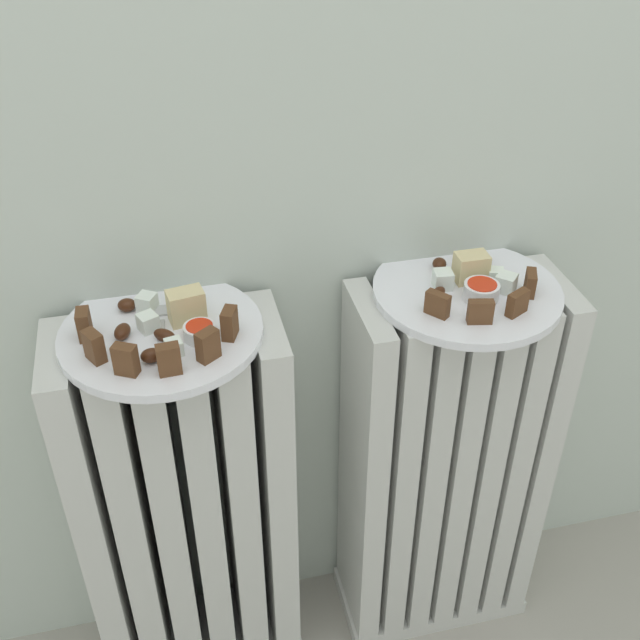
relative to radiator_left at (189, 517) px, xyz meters
The scene contains 33 objects.
radiator_left is the anchor object (origin of this frame).
radiator_right 0.41m from the radiator_left, ahead, with size 0.32×0.15×0.67m.
plate_left 0.35m from the radiator_left, 116.57° to the right, with size 0.26×0.26×0.01m, color white.
plate_right 0.54m from the radiator_left, ahead, with size 0.26×0.26×0.01m, color white.
dark_cake_slice_left_0 0.38m from the radiator_left, behind, with size 0.03×0.02×0.04m, color #56351E.
dark_cake_slice_left_1 0.38m from the radiator_left, 150.40° to the right, with size 0.03×0.02×0.04m, color #56351E.
dark_cake_slice_left_2 0.38m from the radiator_left, 118.54° to the right, with size 0.03×0.02×0.04m, color #56351E.
dark_cake_slice_left_3 0.38m from the radiator_left, 86.67° to the right, with size 0.03×0.02×0.04m, color #56351E.
dark_cake_slice_left_4 0.38m from the radiator_left, 54.81° to the right, with size 0.03×0.02×0.04m, color #56351E.
dark_cake_slice_left_5 0.38m from the radiator_left, 22.95° to the right, with size 0.03×0.02×0.04m, color #56351E.
marble_cake_slice_left_0 0.37m from the radiator_left, 17.60° to the left, with size 0.04×0.03×0.04m, color beige.
turkish_delight_left_0 0.37m from the radiator_left, 76.74° to the right, with size 0.02×0.02×0.02m, color white.
turkish_delight_left_1 0.36m from the radiator_left, behind, with size 0.02×0.02×0.02m, color white.
turkish_delight_left_2 0.37m from the radiator_left, 105.63° to the left, with size 0.02×0.02×0.02m, color white.
turkish_delight_left_3 0.37m from the radiator_left, 55.47° to the left, with size 0.02×0.02×0.02m, color white.
medjool_date_left_0 0.36m from the radiator_left, behind, with size 0.03×0.02×0.02m, color #3D1E0F.
medjool_date_left_1 0.36m from the radiator_left, 81.99° to the right, with size 0.03×0.02×0.02m, color #3D1E0F.
medjool_date_left_2 0.37m from the radiator_left, 127.11° to the left, with size 0.02×0.02×0.02m, color #3D1E0F.
medjool_date_left_3 0.37m from the radiator_left, 102.66° to the right, with size 0.03×0.02×0.02m, color #3D1E0F.
jam_bowl_left 0.37m from the radiator_left, 33.91° to the right, with size 0.04×0.04×0.02m.
dark_cake_slice_right_0 0.51m from the radiator_left, ahead, with size 0.03×0.01×0.03m, color #56351E.
dark_cake_slice_right_1 0.54m from the radiator_left, 11.39° to the right, with size 0.03×0.01×0.03m, color #56351E.
dark_cake_slice_right_2 0.58m from the radiator_left, ahead, with size 0.03×0.01×0.03m, color #56351E.
dark_cake_slice_right_3 0.61m from the radiator_left, ahead, with size 0.03×0.01×0.03m, color #56351E.
marble_cake_slice_right_0 0.56m from the radiator_left, ahead, with size 0.04×0.03×0.04m, color beige.
turkish_delight_right_0 0.52m from the radiator_left, ahead, with size 0.02×0.02×0.02m, color white.
turkish_delight_right_1 0.58m from the radiator_left, ahead, with size 0.02×0.02×0.02m, color white.
turkish_delight_right_2 0.58m from the radiator_left, ahead, with size 0.02×0.02×0.02m, color white.
medjool_date_right_0 0.53m from the radiator_left, ahead, with size 0.02×0.02×0.02m, color #3D1E0F.
medjool_date_right_1 0.51m from the radiator_left, ahead, with size 0.03×0.01×0.01m, color #3D1E0F.
medjool_date_right_2 0.58m from the radiator_left, ahead, with size 0.03×0.02×0.02m, color #3D1E0F.
jam_bowl_right 0.55m from the radiator_left, ahead, with size 0.05×0.05×0.02m.
fork 0.35m from the radiator_left, 81.45° to the left, with size 0.02×0.09×0.00m.
Camera 1 is at (-0.19, -0.52, 1.25)m, focal length 43.28 mm.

